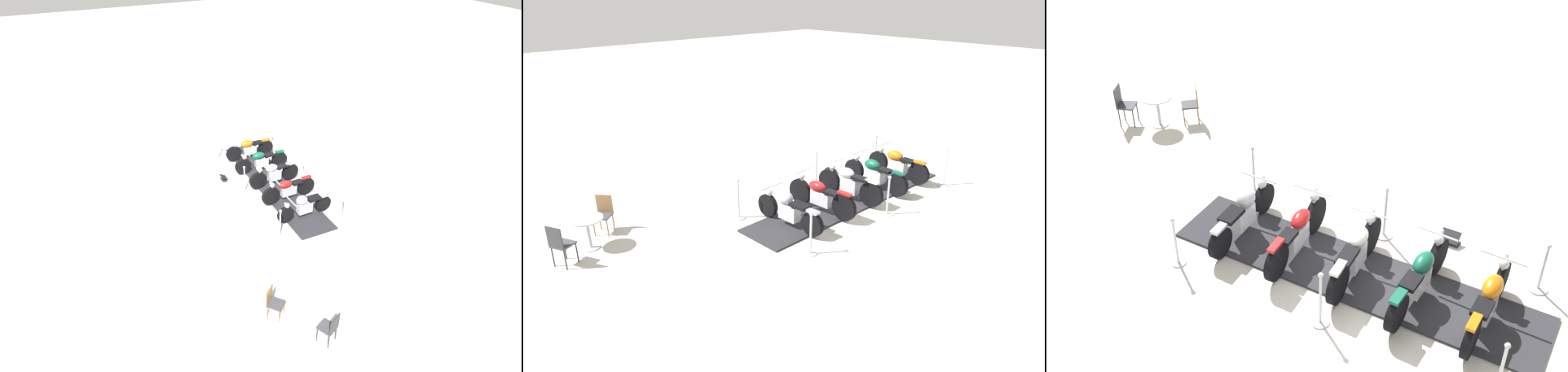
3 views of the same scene
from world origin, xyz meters
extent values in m
plane|color=beige|center=(0.00, 0.00, 0.00)|extent=(80.00, 80.00, 0.00)
cube|color=#28282D|center=(0.00, 0.00, 0.02)|extent=(1.43, 6.93, 0.05)
cylinder|color=black|center=(-0.75, 2.38, 0.38)|extent=(0.68, 0.14, 0.67)
cylinder|color=black|center=(0.75, 2.34, 0.38)|extent=(0.68, 0.14, 0.67)
cube|color=silver|center=(0.00, 2.36, 0.42)|extent=(0.55, 0.24, 0.37)
ellipsoid|color=#D16B0F|center=(-0.14, 2.37, 0.74)|extent=(0.55, 0.33, 0.31)
cube|color=black|center=(0.34, 2.35, 0.69)|extent=(0.43, 0.29, 0.08)
cube|color=#D16B0F|center=(0.75, 2.34, 0.75)|extent=(0.37, 0.16, 0.06)
cylinder|color=silver|center=(-0.66, 2.38, 0.67)|extent=(0.33, 0.08, 0.57)
cylinder|color=silver|center=(-0.57, 2.38, 1.02)|extent=(0.05, 0.78, 0.04)
sphere|color=silver|center=(-0.67, 2.38, 0.82)|extent=(0.18, 0.18, 0.18)
cylinder|color=black|center=(-0.81, 1.23, 0.38)|extent=(0.67, 0.17, 0.67)
cylinder|color=black|center=(0.81, 1.14, 0.38)|extent=(0.67, 0.17, 0.67)
cube|color=silver|center=(0.00, 1.18, 0.42)|extent=(0.56, 0.27, 0.37)
ellipsoid|color=#0F5138|center=(-0.14, 1.19, 0.74)|extent=(0.55, 0.34, 0.31)
cube|color=black|center=(0.34, 1.16, 0.69)|extent=(0.44, 0.30, 0.08)
cube|color=#0F5138|center=(0.81, 1.14, 0.74)|extent=(0.38, 0.18, 0.06)
cylinder|color=silver|center=(-0.73, 1.22, 0.66)|extent=(0.32, 0.09, 0.56)
cylinder|color=silver|center=(-0.64, 1.22, 1.01)|extent=(0.08, 0.73, 0.04)
sphere|color=silver|center=(-0.74, 1.22, 0.81)|extent=(0.18, 0.18, 0.18)
cylinder|color=black|center=(-0.72, -0.03, 0.40)|extent=(0.70, 0.16, 0.70)
cylinder|color=black|center=(0.72, 0.03, 0.40)|extent=(0.70, 0.16, 0.70)
cube|color=silver|center=(0.00, 0.00, 0.45)|extent=(0.52, 0.26, 0.43)
ellipsoid|color=silver|center=(-0.13, -0.01, 0.79)|extent=(0.50, 0.32, 0.29)
cube|color=black|center=(0.36, 0.02, 0.75)|extent=(0.53, 0.29, 0.08)
cube|color=silver|center=(0.72, 0.03, 0.78)|extent=(0.39, 0.17, 0.06)
cylinder|color=silver|center=(-0.63, -0.03, 0.69)|extent=(0.35, 0.09, 0.59)
cylinder|color=silver|center=(-0.53, -0.02, 1.05)|extent=(0.07, 0.75, 0.04)
sphere|color=silver|center=(-0.63, -0.03, 0.85)|extent=(0.18, 0.18, 0.18)
cylinder|color=black|center=(-0.75, -1.21, 0.40)|extent=(0.71, 0.14, 0.71)
cylinder|color=black|center=(0.75, -1.16, 0.40)|extent=(0.71, 0.14, 0.71)
cube|color=silver|center=(0.00, -1.18, 0.42)|extent=(0.61, 0.22, 0.36)
ellipsoid|color=#AD1919|center=(-0.15, -1.19, 0.73)|extent=(0.54, 0.30, 0.28)
cube|color=black|center=(0.35, -1.17, 0.68)|extent=(0.42, 0.27, 0.08)
cube|color=#AD1919|center=(0.75, -1.16, 0.79)|extent=(0.40, 0.15, 0.06)
cylinder|color=silver|center=(-0.68, -1.20, 0.71)|extent=(0.29, 0.08, 0.61)
cylinder|color=silver|center=(-0.60, -1.20, 1.07)|extent=(0.06, 0.77, 0.04)
sphere|color=silver|center=(-0.70, -1.20, 0.87)|extent=(0.18, 0.18, 0.18)
cylinder|color=black|center=(-0.77, -2.38, 0.35)|extent=(0.61, 0.15, 0.61)
cylinder|color=black|center=(0.77, -2.34, 0.35)|extent=(0.61, 0.15, 0.61)
cube|color=silver|center=(0.00, -2.36, 0.42)|extent=(0.55, 0.25, 0.40)
ellipsoid|color=#B7BAC1|center=(-0.13, -2.37, 0.76)|extent=(0.43, 0.35, 0.34)
cube|color=black|center=(0.36, -2.35, 0.71)|extent=(0.50, 0.32, 0.08)
cube|color=#B7BAC1|center=(0.77, -2.34, 0.69)|extent=(0.34, 0.17, 0.06)
cylinder|color=silver|center=(-0.69, -2.38, 0.61)|extent=(0.29, 0.08, 0.52)
cylinder|color=silver|center=(-0.62, -2.38, 0.93)|extent=(0.06, 0.79, 0.04)
sphere|color=silver|center=(-0.72, -2.38, 0.73)|extent=(0.18, 0.18, 0.18)
cylinder|color=silver|center=(-1.28, 0.00, 0.01)|extent=(0.35, 0.35, 0.03)
cylinder|color=silver|center=(-1.28, 0.00, 0.55)|extent=(0.05, 0.05, 1.05)
sphere|color=silver|center=(-1.28, 0.00, 1.11)|extent=(0.09, 0.09, 0.09)
cylinder|color=silver|center=(-1.28, 2.94, 0.01)|extent=(0.35, 0.35, 0.03)
cylinder|color=silver|center=(-1.28, 2.94, 0.49)|extent=(0.05, 0.05, 0.93)
sphere|color=silver|center=(-1.28, 2.94, 0.99)|extent=(0.09, 0.09, 0.09)
cylinder|color=silver|center=(1.27, 2.94, 0.54)|extent=(0.05, 0.05, 1.04)
sphere|color=silver|center=(1.27, 2.94, 1.10)|extent=(0.09, 0.09, 0.09)
cylinder|color=silver|center=(1.28, 0.00, 0.01)|extent=(0.33, 0.33, 0.03)
cylinder|color=silver|center=(1.28, 0.00, 0.52)|extent=(0.05, 0.05, 1.00)
sphere|color=silver|center=(1.28, 0.00, 1.06)|extent=(0.09, 0.09, 0.09)
cylinder|color=silver|center=(-1.27, -2.94, 0.01)|extent=(0.34, 0.34, 0.03)
cylinder|color=silver|center=(-1.27, -2.94, 0.52)|extent=(0.05, 0.05, 0.99)
sphere|color=silver|center=(-1.27, -2.94, 1.05)|extent=(0.09, 0.09, 0.09)
cylinder|color=silver|center=(1.28, -2.94, 0.01)|extent=(0.29, 0.29, 0.03)
cylinder|color=silver|center=(1.28, -2.94, 0.50)|extent=(0.05, 0.05, 0.94)
sphere|color=silver|center=(1.28, -2.94, 1.00)|extent=(0.09, 0.09, 0.09)
cube|color=#333338|center=(-1.70, 1.17, 0.01)|extent=(0.20, 0.40, 0.02)
cube|color=black|center=(-1.70, 1.17, 0.15)|extent=(0.26, 0.37, 0.14)
cylinder|color=#B7B7BC|center=(-2.42, -6.41, 0.01)|extent=(0.41, 0.41, 0.02)
cylinder|color=#B7B7BC|center=(-2.42, -6.41, 0.38)|extent=(0.07, 0.07, 0.71)
cylinder|color=#B7B7BC|center=(-2.42, -6.41, 0.75)|extent=(0.74, 0.74, 0.03)
cylinder|color=#2D2D33|center=(-2.33, -7.01, 0.24)|extent=(0.03, 0.03, 0.47)
cylinder|color=#2D2D33|center=(-2.02, -6.87, 0.24)|extent=(0.03, 0.03, 0.47)
cylinder|color=#2D2D33|center=(-2.18, -7.32, 0.24)|extent=(0.03, 0.03, 0.47)
cylinder|color=#2D2D33|center=(-1.87, -7.17, 0.24)|extent=(0.03, 0.03, 0.47)
cube|color=#3F3F47|center=(-2.10, -7.09, 0.49)|extent=(0.53, 0.53, 0.04)
cube|color=#2D2D33|center=(-2.02, -7.26, 0.75)|extent=(0.38, 0.20, 0.47)
cylinder|color=olive|center=(-2.67, -5.86, 0.22)|extent=(0.03, 0.03, 0.44)
cylinder|color=olive|center=(-2.93, -6.09, 0.22)|extent=(0.03, 0.03, 0.44)
cylinder|color=olive|center=(-2.89, -5.61, 0.22)|extent=(0.03, 0.03, 0.44)
cylinder|color=olive|center=(-3.15, -5.83, 0.22)|extent=(0.03, 0.03, 0.44)
cube|color=#3F3F47|center=(-2.91, -5.85, 0.46)|extent=(0.56, 0.56, 0.04)
cube|color=olive|center=(-3.03, -5.71, 0.71)|extent=(0.32, 0.29, 0.45)
camera|label=1|loc=(-6.56, -12.66, 9.22)|focal=29.34mm
camera|label=2|loc=(7.75, -9.96, 5.65)|focal=33.40mm
camera|label=3|loc=(8.05, 3.58, 8.36)|focal=46.30mm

